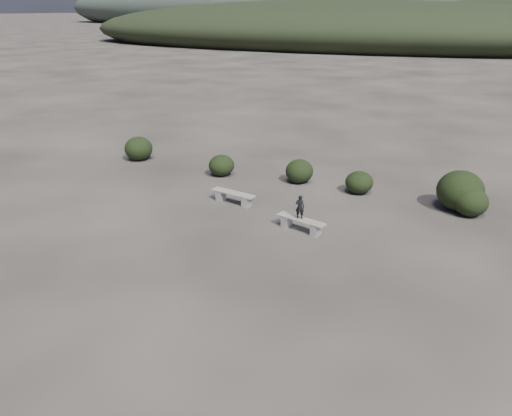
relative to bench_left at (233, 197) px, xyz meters
The scene contains 11 objects.
ground 6.29m from the bench_left, 73.51° to the right, with size 1200.00×1200.00×0.00m, color #292420.
bench_left is the anchor object (origin of this frame).
bench_right 3.53m from the bench_left, 21.57° to the right, with size 1.84×0.78×0.45m.
seated_person 3.51m from the bench_left, 21.72° to the right, with size 0.30×0.20×0.84m, color black.
shrub_a 3.61m from the bench_left, 126.31° to the left, with size 1.16×1.16×0.95m, color black.
shrub_b 3.76m from the bench_left, 67.93° to the left, with size 1.21×1.21×1.04m, color black.
shrub_c 5.26m from the bench_left, 38.64° to the left, with size 1.14×1.14×0.92m, color black.
shrub_d 8.57m from the bench_left, 21.25° to the left, with size 1.73×1.73×1.51m, color black.
shrub_e 8.81m from the bench_left, 17.64° to the left, with size 1.26×1.26×1.05m, color black.
shrub_f 7.85m from the bench_left, 154.83° to the left, with size 1.38×1.38×1.17m, color black.
mountain_ridges 333.25m from the bench_left, 90.98° to the left, with size 500.00×400.00×56.00m.
Camera 1 is at (6.77, -10.01, 7.11)m, focal length 35.00 mm.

